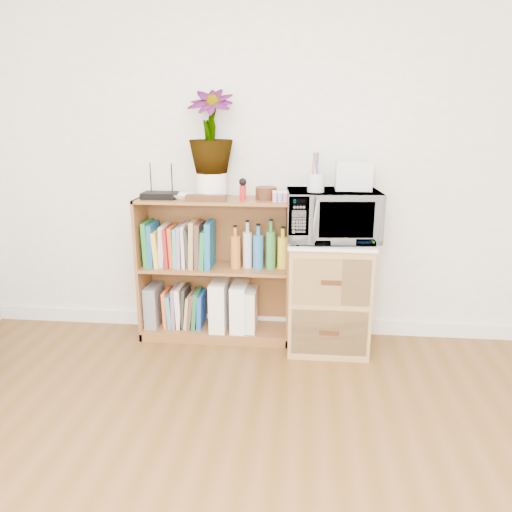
# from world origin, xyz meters

# --- Properties ---
(skirting_board) EXTENTS (4.00, 0.02, 0.10)m
(skirting_board) POSITION_xyz_m (0.00, 2.24, 0.05)
(skirting_board) COLOR white
(skirting_board) RESTS_ON ground
(bookshelf) EXTENTS (1.00, 0.30, 0.95)m
(bookshelf) POSITION_xyz_m (-0.35, 2.10, 0.47)
(bookshelf) COLOR brown
(bookshelf) RESTS_ON ground
(wicker_unit) EXTENTS (0.50, 0.45, 0.70)m
(wicker_unit) POSITION_xyz_m (0.40, 2.02, 0.35)
(wicker_unit) COLOR #9E7542
(wicker_unit) RESTS_ON ground
(microwave) EXTENTS (0.58, 0.42, 0.31)m
(microwave) POSITION_xyz_m (0.40, 2.02, 0.87)
(microwave) COLOR silver
(microwave) RESTS_ON wicker_unit
(pen_cup) EXTENTS (0.10, 0.10, 0.11)m
(pen_cup) POSITION_xyz_m (0.29, 1.95, 1.08)
(pen_cup) COLOR silver
(pen_cup) RESTS_ON microwave
(small_appliance) EXTENTS (0.21, 0.18, 0.17)m
(small_appliance) POSITION_xyz_m (0.52, 2.07, 1.11)
(small_appliance) COLOR silver
(small_appliance) RESTS_ON microwave
(router) EXTENTS (0.22, 0.15, 0.04)m
(router) POSITION_xyz_m (-0.70, 2.08, 0.97)
(router) COLOR black
(router) RESTS_ON bookshelf
(white_bowl) EXTENTS (0.13, 0.13, 0.03)m
(white_bowl) POSITION_xyz_m (-0.54, 2.07, 0.97)
(white_bowl) COLOR white
(white_bowl) RESTS_ON bookshelf
(plant_pot) EXTENTS (0.19, 0.19, 0.16)m
(plant_pot) POSITION_xyz_m (-0.36, 2.12, 1.03)
(plant_pot) COLOR white
(plant_pot) RESTS_ON bookshelf
(potted_plant) EXTENTS (0.29, 0.29, 0.51)m
(potted_plant) POSITION_xyz_m (-0.36, 2.12, 1.37)
(potted_plant) COLOR #2E7431
(potted_plant) RESTS_ON plant_pot
(trinket_box) EXTENTS (0.25, 0.06, 0.04)m
(trinket_box) POSITION_xyz_m (-0.38, 2.00, 0.97)
(trinket_box) COLOR #351F0E
(trinket_box) RESTS_ON bookshelf
(kokeshi_doll) EXTENTS (0.04, 0.04, 0.09)m
(kokeshi_doll) POSITION_xyz_m (-0.16, 2.06, 1.00)
(kokeshi_doll) COLOR red
(kokeshi_doll) RESTS_ON bookshelf
(wooden_bowl) EXTENTS (0.13, 0.13, 0.08)m
(wooden_bowl) POSITION_xyz_m (-0.02, 2.11, 0.99)
(wooden_bowl) COLOR #321B0D
(wooden_bowl) RESTS_ON bookshelf
(paint_jars) EXTENTS (0.12, 0.04, 0.06)m
(paint_jars) POSITION_xyz_m (0.08, 2.01, 0.98)
(paint_jars) COLOR pink
(paint_jars) RESTS_ON bookshelf
(file_box) EXTENTS (0.08, 0.22, 0.28)m
(file_box) POSITION_xyz_m (-0.78, 2.10, 0.21)
(file_box) COLOR slate
(file_box) RESTS_ON bookshelf
(magazine_holder_left) EXTENTS (0.10, 0.26, 0.33)m
(magazine_holder_left) POSITION_xyz_m (-0.32, 2.09, 0.24)
(magazine_holder_left) COLOR white
(magazine_holder_left) RESTS_ON bookshelf
(magazine_holder_mid) EXTENTS (0.10, 0.25, 0.32)m
(magazine_holder_mid) POSITION_xyz_m (-0.19, 2.09, 0.23)
(magazine_holder_mid) COLOR white
(magazine_holder_mid) RESTS_ON bookshelf
(magazine_holder_right) EXTENTS (0.09, 0.22, 0.28)m
(magazine_holder_right) POSITION_xyz_m (-0.12, 2.09, 0.21)
(magazine_holder_right) COLOR white
(magazine_holder_right) RESTS_ON bookshelf
(cookbooks) EXTENTS (0.46, 0.20, 0.31)m
(cookbooks) POSITION_xyz_m (-0.58, 2.10, 0.64)
(cookbooks) COLOR #217C2F
(cookbooks) RESTS_ON bookshelf
(liquor_bottles) EXTENTS (0.45, 0.07, 0.31)m
(liquor_bottles) POSITION_xyz_m (-0.00, 2.10, 0.65)
(liquor_bottles) COLOR #CB6A26
(liquor_bottles) RESTS_ON bookshelf
(lower_books) EXTENTS (0.27, 0.19, 0.28)m
(lower_books) POSITION_xyz_m (-0.57, 2.10, 0.20)
(lower_books) COLOR orange
(lower_books) RESTS_ON bookshelf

